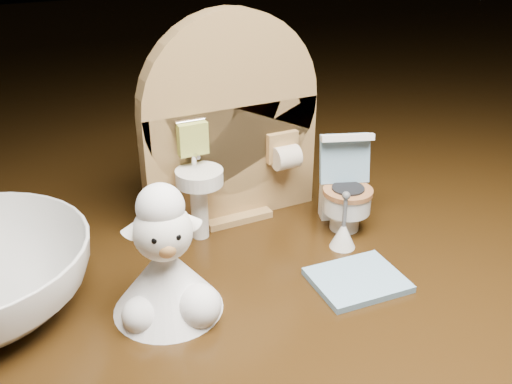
% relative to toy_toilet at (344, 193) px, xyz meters
% --- Properties ---
extents(backdrop_panel, '(0.13, 0.05, 0.15)m').
position_rel_toy_toilet_xyz_m(backdrop_panel, '(-0.07, 0.05, 0.04)').
color(backdrop_panel, '#A57D49').
rests_on(backdrop_panel, ground).
extents(toy_toilet, '(0.04, 0.05, 0.07)m').
position_rel_toy_toilet_xyz_m(toy_toilet, '(0.00, 0.00, 0.00)').
color(toy_toilet, white).
rests_on(toy_toilet, ground).
extents(bath_mat, '(0.06, 0.05, 0.00)m').
position_rel_toy_toilet_xyz_m(bath_mat, '(-0.03, -0.07, -0.02)').
color(bath_mat, '#77A1BE').
rests_on(bath_mat, ground).
extents(toilet_brush, '(0.02, 0.02, 0.04)m').
position_rel_toy_toilet_xyz_m(toilet_brush, '(-0.02, -0.03, -0.01)').
color(toilet_brush, white).
rests_on(toilet_brush, ground).
extents(plush_lamb, '(0.06, 0.06, 0.08)m').
position_rel_toy_toilet_xyz_m(plush_lamb, '(-0.15, -0.04, 0.00)').
color(plush_lamb, white).
rests_on(plush_lamb, ground).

